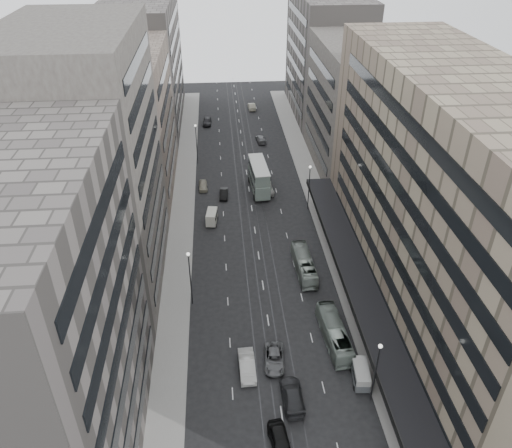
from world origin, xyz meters
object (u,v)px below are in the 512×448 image
object	(u,v)px
vw_microbus	(361,374)
sedan_2	(274,358)
double_decker	(259,177)
sedan_1	(247,366)
bus_near	(334,333)
bus_far	(304,264)
panel_van	(212,217)
sedan_0	(280,441)

from	to	relation	value
vw_microbus	sedan_2	distance (m)	9.83
double_decker	sedan_1	bearing A→B (deg)	-100.39
bus_near	vw_microbus	bearing A→B (deg)	101.35
double_decker	bus_far	bearing A→B (deg)	-83.69
double_decker	panel_van	size ratio (longest dim) A/B	2.66
bus_near	sedan_2	bearing A→B (deg)	16.60
vw_microbus	sedan_2	bearing A→B (deg)	165.32
double_decker	panel_van	xyz separation A→B (m)	(-8.76, -10.60, -1.64)
sedan_1	sedan_2	bearing A→B (deg)	14.55
panel_van	bus_near	bearing A→B (deg)	-55.10
vw_microbus	sedan_1	world-z (taller)	vw_microbus
double_decker	sedan_1	world-z (taller)	double_decker
bus_near	vw_microbus	distance (m)	6.38
double_decker	sedan_2	bearing A→B (deg)	-96.15
sedan_1	bus_near	bearing A→B (deg)	17.25
double_decker	sedan_0	distance (m)	52.00
bus_near	panel_van	bearing A→B (deg)	-66.00
bus_far	double_decker	xyz separation A→B (m)	(-4.34, 24.79, 1.55)
bus_near	sedan_2	size ratio (longest dim) A/B	1.94
bus_far	bus_near	bearing A→B (deg)	94.07
sedan_0	sedan_2	distance (m)	10.55
sedan_1	bus_far	bearing A→B (deg)	60.21
bus_near	vw_microbus	world-z (taller)	bus_near
vw_microbus	sedan_1	distance (m)	12.66
bus_far	sedan_1	world-z (taller)	bus_far
double_decker	vw_microbus	distance (m)	45.40
sedan_2	vw_microbus	bearing A→B (deg)	-14.88
bus_near	sedan_1	distance (m)	11.41
double_decker	vw_microbus	xyz separation A→B (m)	(7.39, -44.77, -1.73)
bus_far	sedan_1	distance (m)	19.86
bus_far	sedan_0	world-z (taller)	bus_far
bus_near	bus_far	world-z (taller)	bus_near
sedan_2	bus_far	bearing A→B (deg)	74.96
bus_near	sedan_0	world-z (taller)	bus_near
double_decker	sedan_0	bearing A→B (deg)	-96.32
sedan_1	sedan_2	world-z (taller)	sedan_1
bus_near	sedan_1	size ratio (longest dim) A/B	1.92
vw_microbus	panel_van	size ratio (longest dim) A/B	1.06
bus_near	double_decker	world-z (taller)	double_decker
bus_far	sedan_0	xyz separation A→B (m)	(-6.78, -27.11, -0.53)
vw_microbus	panel_van	xyz separation A→B (m)	(-16.15, 34.16, 0.08)
bus_far	sedan_2	world-z (taller)	bus_far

